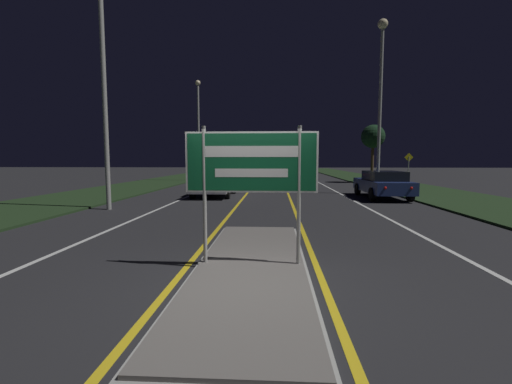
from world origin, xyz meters
The scene contains 19 objects.
ground_plane centered at (0.00, 0.00, 0.00)m, with size 160.00×160.00×0.00m, color #232326.
median_island centered at (0.00, 0.74, 0.04)m, with size 2.00×6.74×0.10m.
verge_left centered at (-9.50, 20.00, 0.04)m, with size 5.00×100.00×0.08m.
verge_right centered at (9.50, 20.00, 0.04)m, with size 5.00×100.00×0.08m.
centre_line_yellow_left centered at (-1.19, 25.00, 0.00)m, with size 0.12×70.00×0.01m.
centre_line_yellow_right centered at (1.19, 25.00, 0.00)m, with size 0.12×70.00×0.01m.
lane_line_white_left centered at (-4.20, 25.00, 0.00)m, with size 0.12×70.00×0.01m.
lane_line_white_right centered at (4.20, 25.00, 0.00)m, with size 0.12×70.00×0.01m.
edge_line_white_left centered at (-7.20, 25.00, 0.00)m, with size 0.10×70.00×0.01m.
edge_line_white_right centered at (7.20, 25.00, 0.00)m, with size 0.10×70.00×0.01m.
highway_sign centered at (0.00, 0.74, 1.83)m, with size 2.34×0.07×2.45m.
streetlight_left_near centered at (-6.12, 7.75, 6.22)m, with size 0.48×0.48×10.26m.
streetlight_left_far centered at (-6.41, 25.33, 5.45)m, with size 0.46×0.46×8.95m.
streetlight_right_near centered at (6.28, 14.52, 6.32)m, with size 0.55×0.55×9.63m.
car_receding_0 centered at (5.91, 12.43, 0.74)m, with size 1.98×4.73×1.38m.
car_receding_1 centered at (2.87, 25.61, 0.79)m, with size 1.89×4.76×1.48m.
car_approaching_0 centered at (-2.83, 13.07, 0.74)m, with size 1.98×4.55×1.37m.
warning_sign centered at (9.67, 18.98, 1.49)m, with size 0.60×0.06×2.34m.
roadside_palm_right centered at (8.68, 24.31, 3.86)m, with size 1.96×1.96×4.81m.
Camera 1 is at (0.41, -5.30, 1.96)m, focal length 24.00 mm.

